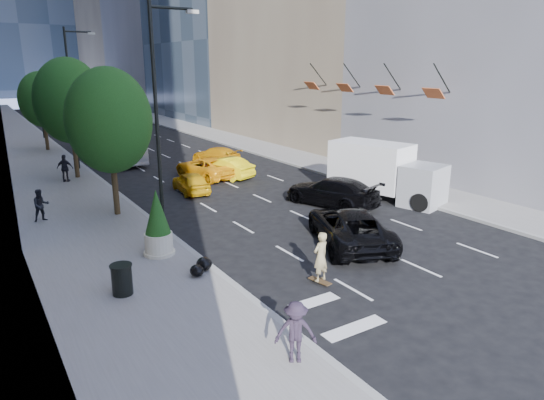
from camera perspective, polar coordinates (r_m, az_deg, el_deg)
ground at (r=21.94m, az=7.46°, el=-4.93°), size 160.00×160.00×0.00m
sidewalk_left at (r=46.51m, az=-26.68°, el=4.66°), size 6.00×120.00×0.15m
sidewalk_right at (r=51.83m, az=-5.31°, el=7.26°), size 4.00×120.00×0.15m
lamp_near at (r=20.95m, az=-13.01°, el=10.19°), size 2.13×0.22×10.00m
lamp_far at (r=38.36m, az=-22.34°, el=11.81°), size 2.13×0.22×10.00m
tree_near at (r=25.56m, az=-18.61°, el=8.82°), size 4.20×4.20×7.46m
tree_mid at (r=35.28m, az=-22.75°, el=10.70°), size 4.50×4.50×7.99m
tree_far at (r=48.16m, az=-25.48°, el=10.63°), size 3.90×3.90×6.92m
traffic_signal at (r=56.20m, az=-25.72°, el=10.73°), size 2.48×0.53×5.20m
facade_flags at (r=35.12m, az=10.92°, el=13.03°), size 1.85×13.30×2.05m
skateboarder at (r=17.56m, az=5.72°, el=-7.04°), size 0.75×0.57×1.85m
black_sedan_lincoln at (r=21.52m, az=9.12°, el=-3.10°), size 4.91×6.53×1.65m
black_sedan_mercedes at (r=27.28m, az=7.04°, el=1.01°), size 3.79×5.98×1.61m
taxi_a at (r=30.26m, az=-9.52°, el=2.07°), size 1.84×3.92×1.30m
taxi_b at (r=33.91m, az=-5.63°, el=3.83°), size 3.04×4.67×1.45m
taxi_c at (r=34.05m, az=-7.76°, el=3.81°), size 3.29×5.57×1.45m
taxi_d at (r=38.97m, az=-6.60°, el=5.25°), size 3.06×4.83×1.30m
city_bus at (r=42.23m, az=-18.28°, el=6.47°), size 2.63×10.42×2.89m
box_truck at (r=29.19m, az=13.01°, el=3.36°), size 4.06×7.11×3.21m
pedestrian_a at (r=26.49m, az=-25.54°, el=-0.56°), size 0.85×0.70×1.62m
pedestrian_b at (r=34.72m, az=-23.16°, el=3.46°), size 1.14×0.91×1.81m
pedestrian_c at (r=13.03m, az=2.80°, el=-15.26°), size 1.27×1.12×1.71m
trash_can at (r=17.33m, az=-17.24°, el=-8.98°), size 0.68×0.68×1.03m
planter_shrub at (r=20.15m, az=-13.31°, el=-2.76°), size 1.14×1.14×2.74m
garbage_bags at (r=18.49m, az=-8.32°, el=-7.74°), size 1.01×0.98×0.50m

